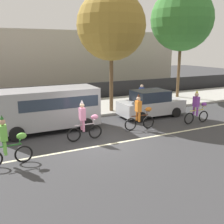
{
  "coord_description": "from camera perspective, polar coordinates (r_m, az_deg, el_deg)",
  "views": [
    {
      "loc": [
        -4.5,
        -10.43,
        4.21
      ],
      "look_at": [
        1.18,
        1.2,
        1.0
      ],
      "focal_mm": 42.0,
      "sensor_mm": 36.0,
      "label": 1
    }
  ],
  "objects": [
    {
      "name": "parked_car_silver",
      "position": [
        16.46,
        8.47,
        1.74
      ],
      "size": [
        4.1,
        1.92,
        1.64
      ],
      "color": "#B7BABF",
      "rests_on": "ground"
    },
    {
      "name": "parade_cyclist_purple",
      "position": [
        15.52,
        18.05,
        0.69
      ],
      "size": [
        1.72,
        0.5,
        1.92
      ],
      "color": "black",
      "rests_on": "ground"
    },
    {
      "name": "ground_plane",
      "position": [
        12.12,
        -2.55,
        -6.42
      ],
      "size": [
        80.0,
        80.0,
        0.0
      ],
      "primitive_type": "plane",
      "color": "#38383A"
    },
    {
      "name": "street_tree_near_lamp",
      "position": [
        16.82,
        -0.15,
        18.28
      ],
      "size": [
        4.25,
        4.25,
        7.47
      ],
      "color": "brown",
      "rests_on": "sidewalk_curb"
    },
    {
      "name": "sidewalk_curb",
      "position": [
        18.0,
        -10.86,
        0.39
      ],
      "size": [
        60.0,
        5.0,
        0.15
      ],
      "primitive_type": "cube",
      "color": "#ADAAA3",
      "rests_on": "ground"
    },
    {
      "name": "parade_cyclist_orange",
      "position": [
        13.68,
        6.13,
        -0.42
      ],
      "size": [
        1.72,
        0.5,
        1.92
      ],
      "color": "black",
      "rests_on": "ground"
    },
    {
      "name": "street_tree_far_corner",
      "position": [
        22.56,
        14.95,
        18.88
      ],
      "size": [
        4.92,
        4.92,
        8.65
      ],
      "color": "brown",
      "rests_on": "sidewalk_curb"
    },
    {
      "name": "parade_cyclist_lime",
      "position": [
        10.2,
        -21.73,
        -6.4
      ],
      "size": [
        1.72,
        0.5,
        1.92
      ],
      "color": "black",
      "rests_on": "ground"
    },
    {
      "name": "parade_cyclist_pink",
      "position": [
        12.1,
        -5.93,
        -2.32
      ],
      "size": [
        1.72,
        0.5,
        1.92
      ],
      "color": "black",
      "rests_on": "ground"
    },
    {
      "name": "pedestrian_onlooker",
      "position": [
        17.93,
        6.44,
        3.56
      ],
      "size": [
        0.32,
        0.2,
        1.62
      ],
      "color": "#33333D",
      "rests_on": "sidewalk_curb"
    },
    {
      "name": "fence_line",
      "position": [
        20.64,
        -13.09,
        3.77
      ],
      "size": [
        40.0,
        0.08,
        1.4
      ],
      "primitive_type": "cube",
      "color": "black",
      "rests_on": "ground"
    },
    {
      "name": "building_backdrop",
      "position": [
        29.0,
        -15.3,
        10.83
      ],
      "size": [
        28.0,
        8.0,
        5.78
      ],
      "primitive_type": "cube",
      "color": "#B2A899",
      "rests_on": "ground"
    },
    {
      "name": "parked_van_grey",
      "position": [
        13.76,
        -13.46,
        1.23
      ],
      "size": [
        5.0,
        2.22,
        2.18
      ],
      "color": "#99999E",
      "rests_on": "ground"
    },
    {
      "name": "road_centre_line",
      "position": [
        11.69,
        -1.56,
        -7.17
      ],
      "size": [
        36.0,
        0.14,
        0.01
      ],
      "primitive_type": "cube",
      "color": "beige",
      "rests_on": "ground"
    }
  ]
}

